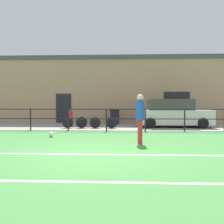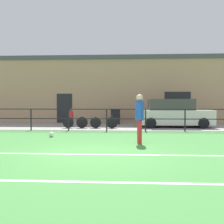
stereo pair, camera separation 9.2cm
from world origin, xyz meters
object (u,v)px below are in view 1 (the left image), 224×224
spectator_child (71,116)px  bicycle_parked_0 (96,122)px  soccer_ball_match (51,135)px  player_striker (140,116)px  parked_car_red (173,114)px  bicycle_parked_1 (81,122)px  trash_bin_0 (115,117)px

spectator_child → bicycle_parked_0: size_ratio=0.46×
spectator_child → bicycle_parked_0: 2.09m
soccer_ball_match → player_striker: bearing=-22.1°
parked_car_red → bicycle_parked_1: bearing=-169.6°
soccer_ball_match → spectator_child: 4.84m
parked_car_red → trash_bin_0: size_ratio=4.37×
bicycle_parked_1 → trash_bin_0: bearing=57.7°
bicycle_parked_0 → bicycle_parked_1: 0.86m
soccer_ball_match → parked_car_red: 7.60m
player_striker → parked_car_red: player_striker is taller
parked_car_red → bicycle_parked_0: (-4.45, -0.98, -0.44)m
player_striker → bicycle_parked_0: player_striker is taller
parked_car_red → player_striker: bearing=-110.5°
bicycle_parked_0 → bicycle_parked_1: (-0.86, -0.00, -0.01)m
soccer_ball_match → parked_car_red: bearing=37.7°
soccer_ball_match → parked_car_red: (5.98, 4.63, 0.69)m
spectator_child → bicycle_parked_1: bearing=147.2°
spectator_child → bicycle_parked_1: (0.85, -1.16, -0.29)m
parked_car_red → soccer_ball_match: bearing=-142.3°
soccer_ball_match → bicycle_parked_0: size_ratio=0.09×
bicycle_parked_0 → parked_car_red: bearing=12.4°
bicycle_parked_1 → trash_bin_0: size_ratio=2.23×
soccer_ball_match → parked_car_red: parked_car_red is taller
player_striker → trash_bin_0: 8.10m
bicycle_parked_0 → trash_bin_0: size_ratio=2.39×
soccer_ball_match → spectator_child: bearing=92.1°
parked_car_red → bicycle_parked_1: parked_car_red is taller
spectator_child → trash_bin_0: (2.65, 1.67, -0.12)m
player_striker → spectator_child: player_striker is taller
player_striker → soccer_ball_match: player_striker is taller
spectator_child → trash_bin_0: spectator_child is taller
bicycle_parked_0 → trash_bin_0: 2.99m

